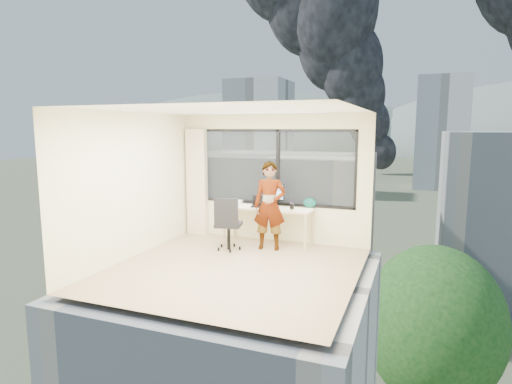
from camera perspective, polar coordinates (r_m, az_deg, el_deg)
The scene contains 25 objects.
floor at distance 7.23m, azimuth -2.88°, elevation -10.16°, with size 4.00×4.00×0.01m, color tan.
ceiling at distance 6.86m, azimuth -3.04°, elevation 10.89°, with size 4.00×4.00×0.01m, color white.
wall_front at distance 5.19m, azimuth -11.95°, elevation -2.95°, with size 4.00×0.01×2.60m, color #F1E9BA.
wall_left at distance 7.95m, azimuth -16.27°, elevation 0.84°, with size 0.01×4.00×2.60m, color #F1E9BA.
wall_right at distance 6.39m, azimuth 13.66°, elevation -0.86°, with size 0.01×4.00×2.60m, color #F1E9BA.
window_wall at distance 8.74m, azimuth 2.66°, elevation 3.32°, with size 3.30×0.16×1.55m, color black, non-canonical shape.
curtain at distance 9.38m, azimuth -7.92°, elevation 1.30°, with size 0.45×0.14×2.30m, color #F7E0C1.
desk at distance 8.62m, azimuth 1.57°, elevation -4.49°, with size 1.80×0.60×0.75m, color tan.
chair at distance 8.17m, azimuth -3.69°, elevation -4.13°, with size 0.54×0.54×1.05m, color black, non-canonical shape.
person at distance 8.15m, azimuth 1.85°, elevation -1.86°, with size 0.62×0.41×1.70m, color #2D2D33.
monitor at distance 8.52m, azimuth 2.49°, elevation -0.38°, with size 0.50×0.11×0.50m, color black, non-canonical shape.
game_console at distance 8.99m, azimuth -2.84°, elevation -1.29°, with size 0.28×0.24×0.07m, color white.
laptop at distance 8.56m, azimuth 0.37°, elevation -1.34°, with size 0.31×0.32×0.20m, color black, non-canonical shape.
cellphone at distance 8.68m, azimuth -2.90°, elevation -1.83°, with size 0.12×0.05×0.01m, color black.
pen_cup at distance 8.37m, azimuth 4.84°, elevation -1.92°, with size 0.09×0.09×0.11m, color black.
handbag at distance 8.53m, azimuth 7.21°, elevation -1.44°, with size 0.26×0.13×0.20m, color #0C4D45.
exterior_ground at distance 127.34m, azimuth 19.54°, elevation 0.68°, with size 400.00×400.00×0.04m, color #515B3D.
near_bldg_a at distance 39.25m, azimuth 2.89°, elevation -5.21°, with size 16.00×12.00×14.00m, color beige.
far_tower_a at distance 108.11m, azimuth 0.51°, elevation 7.31°, with size 14.00×14.00×28.00m, color silver.
far_tower_b at distance 126.38m, azimuth 23.53°, elevation 7.24°, with size 13.00×13.00×30.00m, color silver.
far_tower_d at distance 168.49m, azimuth -0.93°, elevation 6.72°, with size 16.00×14.00×22.00m, color silver.
hill_a at distance 348.98m, azimuth 0.34°, elevation 5.85°, with size 288.00×216.00×90.00m, color slate.
tree_a at distance 36.10m, azimuth -12.12°, elevation -11.61°, with size 7.00×7.00×8.00m, color #174718, non-canonical shape.
tree_b at distance 27.02m, azimuth 22.48°, elevation -18.09°, with size 7.60×7.60×9.00m, color #174718, non-canonical shape.
smoke_plume_a at distance 161.02m, azimuth 17.05°, elevation 21.35°, with size 40.00×24.00×90.00m, color black, non-canonical shape.
Camera 1 is at (2.78, -6.26, 2.32)m, focal length 29.86 mm.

